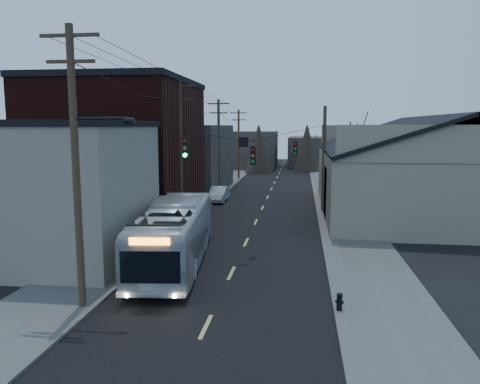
% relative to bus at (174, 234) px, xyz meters
% --- Properties ---
extents(ground, '(160.00, 160.00, 0.00)m').
position_rel_bus_xyz_m(ground, '(3.00, -8.94, -1.58)').
color(ground, black).
rests_on(ground, ground).
extents(road_surface, '(9.00, 110.00, 0.02)m').
position_rel_bus_xyz_m(road_surface, '(3.00, 21.06, -1.57)').
color(road_surface, black).
rests_on(road_surface, ground).
extents(sidewalk_left, '(4.00, 110.00, 0.12)m').
position_rel_bus_xyz_m(sidewalk_left, '(-3.50, 21.06, -1.52)').
color(sidewalk_left, '#474744').
rests_on(sidewalk_left, ground).
extents(sidewalk_right, '(4.00, 110.00, 0.12)m').
position_rel_bus_xyz_m(sidewalk_right, '(9.50, 21.06, -1.52)').
color(sidewalk_right, '#474744').
rests_on(sidewalk_right, ground).
extents(building_clapboard, '(8.00, 8.00, 7.00)m').
position_rel_bus_xyz_m(building_clapboard, '(-6.00, 0.06, 1.92)').
color(building_clapboard, gray).
rests_on(building_clapboard, ground).
extents(building_brick, '(10.00, 12.00, 10.00)m').
position_rel_bus_xyz_m(building_brick, '(-7.00, 11.06, 3.42)').
color(building_brick, black).
rests_on(building_brick, ground).
extents(building_left_far, '(9.00, 14.00, 7.00)m').
position_rel_bus_xyz_m(building_left_far, '(-6.50, 27.06, 1.92)').
color(building_left_far, '#342F2A').
rests_on(building_left_far, ground).
extents(warehouse, '(16.16, 20.60, 7.73)m').
position_rel_bus_xyz_m(warehouse, '(16.00, 16.06, 1.11)').
color(warehouse, '#7D745B').
rests_on(warehouse, ground).
extents(building_far_left, '(10.00, 12.00, 6.00)m').
position_rel_bus_xyz_m(building_far_left, '(-3.00, 56.06, 1.42)').
color(building_far_left, '#342F2A').
rests_on(building_far_left, ground).
extents(building_far_right, '(12.00, 14.00, 5.00)m').
position_rel_bus_xyz_m(building_far_right, '(10.00, 61.06, 0.92)').
color(building_far_right, '#342F2A').
rests_on(building_far_right, ground).
extents(bare_tree, '(0.40, 0.40, 7.20)m').
position_rel_bus_xyz_m(bare_tree, '(9.50, 11.06, 2.02)').
color(bare_tree, black).
rests_on(bare_tree, ground).
extents(utility_lines, '(11.24, 45.28, 10.50)m').
position_rel_bus_xyz_m(utility_lines, '(-0.11, 15.20, 3.37)').
color(utility_lines, '#382B1E').
rests_on(utility_lines, ground).
extents(bus, '(3.84, 11.58, 3.17)m').
position_rel_bus_xyz_m(bus, '(0.00, 0.00, 0.00)').
color(bus, '#B5BCC2').
rests_on(bus, ground).
extents(parked_car, '(1.48, 4.18, 1.37)m').
position_rel_bus_xyz_m(parked_car, '(-1.30, 19.91, -0.90)').
color(parked_car, '#A7AAAE').
rests_on(parked_car, ground).
extents(fire_hydrant, '(0.33, 0.23, 0.67)m').
position_rel_bus_xyz_m(fire_hydrant, '(7.70, -5.07, -1.10)').
color(fire_hydrant, black).
rests_on(fire_hydrant, sidewalk_right).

